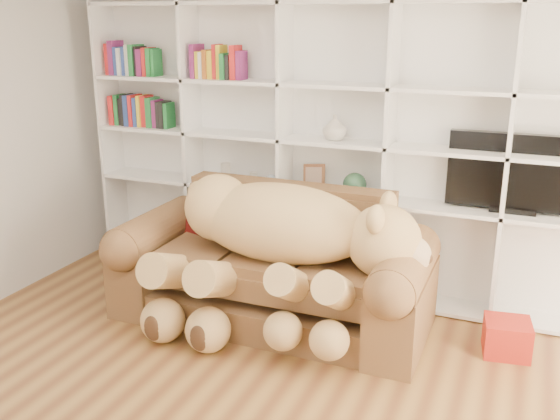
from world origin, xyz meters
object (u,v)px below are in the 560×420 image
at_px(sofa, 273,272).
at_px(gift_box, 507,337).
at_px(tv, 517,174).
at_px(teddy_bear, 277,241).

height_order(sofa, gift_box, sofa).
bearing_deg(sofa, gift_box, 3.61).
xyz_separation_m(gift_box, tv, (-0.07, 0.61, 1.03)).
relative_size(sofa, tv, 2.39).
xyz_separation_m(teddy_bear, tv, (1.54, 0.91, 0.44)).
bearing_deg(gift_box, teddy_bear, -169.15).
bearing_deg(sofa, tv, 23.30).
distance_m(teddy_bear, gift_box, 1.75).
relative_size(teddy_bear, gift_box, 6.35).
height_order(teddy_bear, gift_box, teddy_bear).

